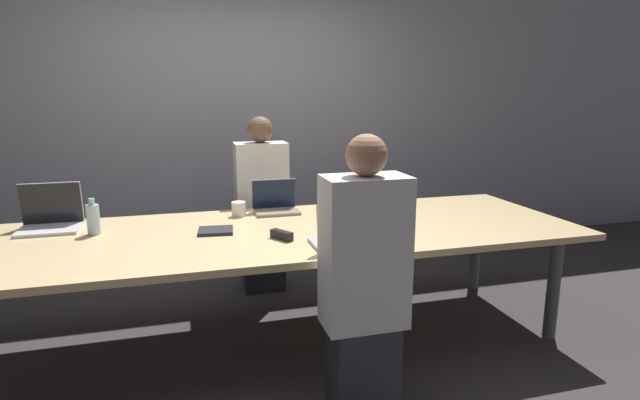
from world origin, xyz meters
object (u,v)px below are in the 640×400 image
Objects in this scene: cup_near_midright at (389,235)px; stapler at (282,235)px; person_near_midright at (364,282)px; bottle_far_left at (93,219)px; laptop_far_center at (275,203)px; laptop_near_midright at (346,234)px; cup_far_center at (239,209)px; person_far_center at (262,208)px; laptop_far_left at (50,216)px.

stapler is (-0.57, 0.22, -0.02)m from cup_near_midright.
person_near_midright reaches higher than bottle_far_left.
laptop_far_center is (1.14, 0.26, -0.03)m from bottle_far_left.
laptop_near_midright reaches higher than cup_far_center.
cup_near_midright is 1.41m from person_far_center.
person_far_center is (-0.25, 1.33, -0.14)m from laptop_near_midright.
laptop_far_left is at bearing -177.47° from laptop_far_center.
cup_near_midright is (0.26, 0.01, -0.03)m from laptop_near_midright.
laptop_far_center is at bearing 10.07° from cup_far_center.
cup_far_center is (-0.48, 0.86, -0.03)m from laptop_near_midright.
person_far_center is at bearing -82.43° from person_near_midright.
cup_near_midright is 0.43× the size of bottle_far_left.
laptop_far_center is at bearing -85.89° from person_far_center.
laptop_far_left is 1.46m from stapler.
bottle_far_left is at bearing 126.70° from stapler.
laptop_near_midright is 1.64× the size of bottle_far_left.
bottle_far_left is (-1.34, 1.00, 0.16)m from person_near_midright.
laptop_near_midright is 3.77× the size of cup_near_midright.
person_far_center is 14.24× the size of cup_far_center.
person_near_midright is 3.92× the size of laptop_far_left.
laptop_far_left is 0.34m from bottle_far_left.
bottle_far_left is 2.24× the size of cup_far_center.
laptop_near_midright is 0.26m from cup_near_midright.
stapler is at bearing -24.67° from laptop_far_left.
stapler is at bearing -37.50° from laptop_near_midright.
person_near_midright reaches higher than laptop_far_left.
bottle_far_left is at bearing -25.36° from laptop_near_midright.
person_far_center reaches higher than stapler.
laptop_near_midright is 0.38m from person_near_midright.
person_near_midright is at bearing -96.40° from stapler.
bottle_far_left is 1.13m from stapler.
person_far_center is (-0.51, 1.32, -0.11)m from cup_near_midright.
laptop_near_midright is at bearing -79.37° from person_far_center.
person_far_center is at bearing 31.53° from bottle_far_left.
laptop_near_midright is at bearing -69.62° from stapler.
bottle_far_left is 1.44× the size of stapler.
laptop_near_midright is 3.66× the size of cup_far_center.
person_near_midright is (-0.03, -0.35, -0.14)m from laptop_near_midright.
laptop_far_left is at bearing -27.37° from laptop_near_midright.
laptop_far_center reaches higher than cup_far_center.
laptop_far_left reaches higher than laptop_far_center.
laptop_far_left is 1.48m from person_far_center.
stapler is (-0.31, 0.24, -0.05)m from laptop_near_midright.
bottle_far_left reaches higher than cup_near_midright.
person_near_midright is at bearing 85.70° from laptop_near_midright.
cup_far_center is (-0.23, -0.47, 0.12)m from person_far_center.
laptop_far_center is (-0.19, 1.26, 0.14)m from person_near_midright.
laptop_near_midright is 1.36m from person_far_center.
laptop_far_center is 2.07× the size of stapler.
stapler is at bearing -21.18° from bottle_far_left.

